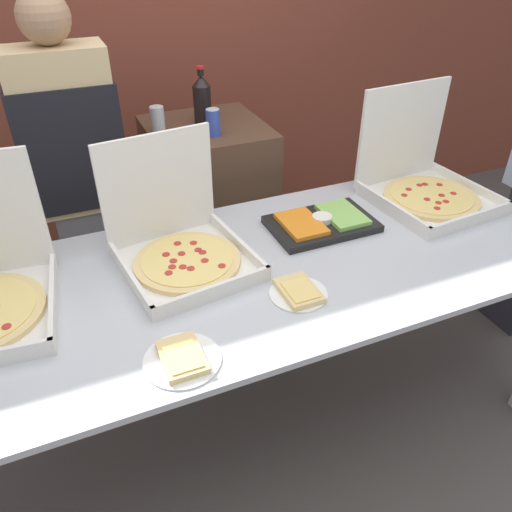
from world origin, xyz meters
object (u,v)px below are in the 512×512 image
Objects in this scene: pizza_box_near_left at (423,181)px; veggie_tray at (322,223)px; paper_plate_front_right at (182,358)px; soda_can_colored at (213,122)px; paper_plate_front_left at (299,292)px; soda_can_silver at (158,120)px; person_server_vest at (78,176)px; pizza_box_far_right at (180,243)px; soda_bottle at (202,99)px.

veggie_tray is at bearing -179.03° from pizza_box_near_left.
soda_can_colored is at bearing 66.19° from paper_plate_front_right.
pizza_box_near_left is 2.64× the size of paper_plate_front_left.
person_server_vest is at bearing -166.16° from soda_can_silver.
paper_plate_front_left is 0.47× the size of veggie_tray.
pizza_box_far_right is at bearing -99.45° from soda_can_silver.
paper_plate_front_left is at bearing -158.25° from pizza_box_near_left.
paper_plate_front_right is (-1.29, -0.56, -0.07)m from pizza_box_near_left.
soda_can_silver is at bearing 78.00° from paper_plate_front_right.
pizza_box_far_right reaches higher than paper_plate_front_left.
soda_bottle reaches higher than soda_can_silver.
paper_plate_front_left is at bearing 119.96° from person_server_vest.
veggie_tray is (0.75, 0.51, 0.01)m from paper_plate_front_right.
pizza_box_far_right is 2.56× the size of paper_plate_front_left.
pizza_box_near_left reaches higher than veggie_tray.
soda_bottle is 0.19m from soda_can_colored.
veggie_tray is 0.89m from soda_bottle.
veggie_tray reaches higher than paper_plate_front_left.
soda_can_silver reaches higher than paper_plate_front_right.
soda_can_silver is at bearing -170.17° from soda_bottle.
pizza_box_near_left is at bearing 23.38° from paper_plate_front_right.
soda_can_colored is 0.66m from person_server_vest.
soda_can_colored is (-0.25, 0.62, 0.26)m from veggie_tray.
soda_can_silver is (0.27, 1.26, 0.27)m from paper_plate_front_right.
veggie_tray reaches higher than paper_plate_front_right.
soda_can_silver is at bearing 122.20° from veggie_tray.
paper_plate_front_right is (-0.45, -0.14, -0.00)m from paper_plate_front_left.
paper_plate_front_left is 1.21m from soda_bottle.
soda_can_silver is (0.13, 0.77, 0.20)m from pizza_box_far_right.
paper_plate_front_left is 0.12× the size of person_server_vest.
paper_plate_front_left is at bearing -92.54° from soda_can_colored.
person_server_vest is at bearing 176.42° from soda_can_colored.
pizza_box_far_right reaches higher than soda_can_colored.
paper_plate_front_left is 0.88× the size of paper_plate_front_right.
soda_can_colored is (-0.80, 0.56, 0.20)m from pizza_box_near_left.
person_server_vest is (-0.28, 0.67, 0.03)m from pizza_box_far_right.
soda_can_silver is at bearing 148.51° from soda_can_colored.
paper_plate_front_right is 1.44m from soda_bottle.
soda_bottle is 0.25m from soda_can_silver.
soda_bottle is at bearing 68.85° from paper_plate_front_right.
person_server_vest is at bearing -167.62° from soda_bottle.
pizza_box_far_right is 4.15× the size of soda_can_silver.
pizza_box_far_right reaches higher than paper_plate_front_right.
soda_bottle is (-0.24, 0.80, 0.32)m from veggie_tray.
soda_can_silver and soda_can_colored have the same top height.
person_server_vest is (-1.43, 0.60, 0.03)m from pizza_box_near_left.
soda_can_colored reaches higher than veggie_tray.
pizza_box_far_right is 0.61m from veggie_tray.
veggie_tray is 3.47× the size of soda_can_silver.
paper_plate_front_right is at bearing -102.00° from soda_can_silver.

